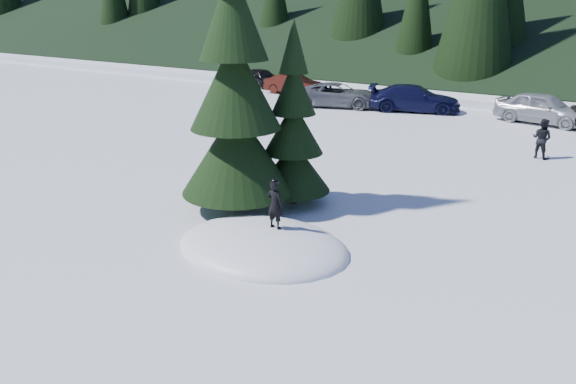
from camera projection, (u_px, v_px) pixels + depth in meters
The scene contains 11 objects.
ground at pixel (263, 248), 13.85m from camera, with size 200.00×200.00×0.00m, color white.
snow_mound at pixel (263, 248), 13.85m from camera, with size 4.48×3.52×0.96m, color white.
spruce_tall at pixel (235, 96), 15.35m from camera, with size 3.20×3.20×8.60m.
spruce_short at pixel (293, 134), 16.32m from camera, with size 2.20×2.20×5.37m.
child_skier at pixel (275, 205), 13.64m from camera, with size 0.44×0.29×1.21m, color black.
adult_0 at pixel (542, 139), 21.54m from camera, with size 0.75×0.58×1.54m, color black.
car_0 at pixel (262, 78), 39.67m from camera, with size 1.52×3.78×1.29m, color black.
car_1 at pixel (294, 84), 36.67m from camera, with size 1.36×3.91×1.29m, color #37100A.
car_2 at pixel (338, 95), 32.20m from camera, with size 2.23×4.83×1.34m, color #55585E.
car_3 at pixel (414, 98), 30.81m from camera, with size 2.01×4.94×1.43m, color black.
car_4 at pixel (543, 108), 27.67m from camera, with size 1.82×4.52×1.54m, color #92969A.
Camera 1 is at (7.54, -10.19, 5.78)m, focal length 35.00 mm.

